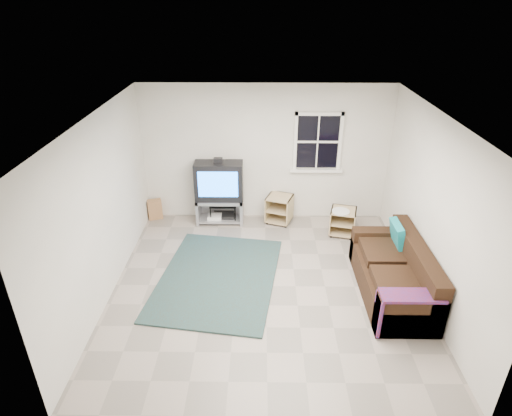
{
  "coord_description": "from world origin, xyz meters",
  "views": [
    {
      "loc": [
        -0.09,
        -5.27,
        4.02
      ],
      "look_at": [
        -0.16,
        0.4,
        1.13
      ],
      "focal_mm": 30.0,
      "sensor_mm": 36.0,
      "label": 1
    }
  ],
  "objects_px": {
    "side_table_left": "(280,207)",
    "sofa": "(395,275)",
    "av_rack": "(223,200)",
    "tv_unit": "(219,188)",
    "side_table_right": "(343,219)"
  },
  "relations": [
    {
      "from": "tv_unit",
      "to": "side_table_right",
      "type": "distance_m",
      "value": 2.37
    },
    {
      "from": "sofa",
      "to": "side_table_right",
      "type": "bearing_deg",
      "value": 104.88
    },
    {
      "from": "tv_unit",
      "to": "sofa",
      "type": "relative_size",
      "value": 0.67
    },
    {
      "from": "sofa",
      "to": "av_rack",
      "type": "bearing_deg",
      "value": 140.36
    },
    {
      "from": "side_table_right",
      "to": "side_table_left",
      "type": "bearing_deg",
      "value": 157.45
    },
    {
      "from": "side_table_right",
      "to": "tv_unit",
      "type": "bearing_deg",
      "value": 169.17
    },
    {
      "from": "tv_unit",
      "to": "side_table_left",
      "type": "distance_m",
      "value": 1.23
    },
    {
      "from": "side_table_left",
      "to": "sofa",
      "type": "height_order",
      "value": "sofa"
    },
    {
      "from": "side_table_right",
      "to": "av_rack",
      "type": "bearing_deg",
      "value": 167.88
    },
    {
      "from": "side_table_left",
      "to": "side_table_right",
      "type": "relative_size",
      "value": 1.07
    },
    {
      "from": "av_rack",
      "to": "side_table_left",
      "type": "height_order",
      "value": "av_rack"
    },
    {
      "from": "tv_unit",
      "to": "av_rack",
      "type": "relative_size",
      "value": 1.29
    },
    {
      "from": "side_table_left",
      "to": "av_rack",
      "type": "bearing_deg",
      "value": 179.57
    },
    {
      "from": "av_rack",
      "to": "side_table_left",
      "type": "relative_size",
      "value": 1.75
    },
    {
      "from": "side_table_left",
      "to": "side_table_right",
      "type": "distance_m",
      "value": 1.23
    }
  ]
}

